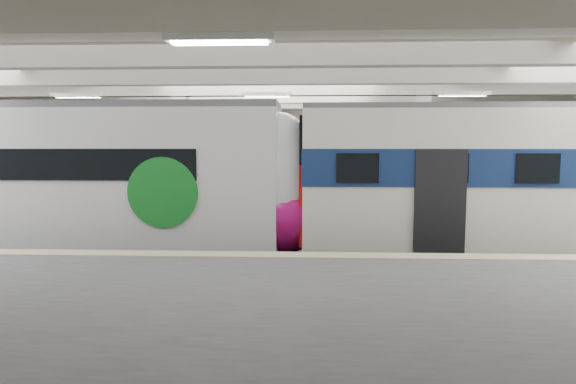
{
  "coord_description": "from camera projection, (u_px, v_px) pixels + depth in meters",
  "views": [
    {
      "loc": [
        1.29,
        -13.11,
        3.43
      ],
      "look_at": [
        0.7,
        1.0,
        2.0
      ],
      "focal_mm": 30.0,
      "sensor_mm": 36.0,
      "label": 1
    }
  ],
  "objects": [
    {
      "name": "station_hall",
      "position": [
        254.0,
        151.0,
        11.38
      ],
      "size": [
        36.0,
        24.0,
        5.75
      ],
      "color": "black",
      "rests_on": "ground"
    },
    {
      "name": "modern_emu",
      "position": [
        96.0,
        187.0,
        13.4
      ],
      "size": [
        14.05,
        2.9,
        4.52
      ],
      "color": "white",
      "rests_on": "ground"
    },
    {
      "name": "older_rer",
      "position": [
        550.0,
        185.0,
        12.87
      ],
      "size": [
        13.45,
        2.97,
        4.44
      ],
      "color": "white",
      "rests_on": "ground"
    },
    {
      "name": "far_train",
      "position": [
        73.0,
        176.0,
        19.02
      ],
      "size": [
        13.02,
        3.03,
        4.17
      ],
      "rotation": [
        0.0,
        0.0,
        0.03
      ],
      "color": "white",
      "rests_on": "ground"
    }
  ]
}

